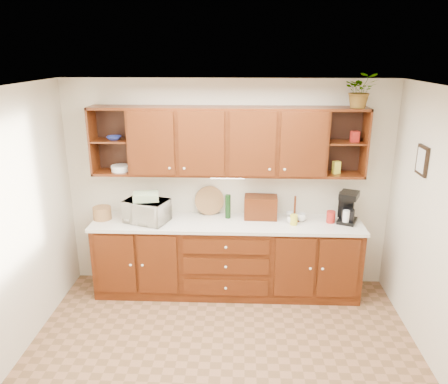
# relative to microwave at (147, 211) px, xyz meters

# --- Properties ---
(floor) EXTENTS (4.00, 4.00, 0.00)m
(floor) POSITION_rel_microwave_xyz_m (0.96, -1.40, -1.08)
(floor) COLOR #8C5F40
(floor) RESTS_ON ground
(ceiling) EXTENTS (4.00, 4.00, 0.00)m
(ceiling) POSITION_rel_microwave_xyz_m (0.96, -1.40, 1.52)
(ceiling) COLOR white
(ceiling) RESTS_ON back_wall
(back_wall) EXTENTS (4.00, 0.00, 4.00)m
(back_wall) POSITION_rel_microwave_xyz_m (0.96, 0.35, 0.22)
(back_wall) COLOR beige
(back_wall) RESTS_ON floor
(base_cabinets) EXTENTS (3.20, 0.60, 0.90)m
(base_cabinets) POSITION_rel_microwave_xyz_m (0.96, 0.05, -0.63)
(base_cabinets) COLOR #341405
(base_cabinets) RESTS_ON floor
(countertop) EXTENTS (3.24, 0.64, 0.04)m
(countertop) POSITION_rel_microwave_xyz_m (0.96, 0.04, -0.16)
(countertop) COLOR silver
(countertop) RESTS_ON base_cabinets
(upper_cabinets) EXTENTS (3.20, 0.33, 0.80)m
(upper_cabinets) POSITION_rel_microwave_xyz_m (0.97, 0.19, 0.82)
(upper_cabinets) COLOR #341405
(upper_cabinets) RESTS_ON back_wall
(undercabinet_light) EXTENTS (0.40, 0.05, 0.02)m
(undercabinet_light) POSITION_rel_microwave_xyz_m (0.96, 0.13, 0.39)
(undercabinet_light) COLOR white
(undercabinet_light) RESTS_ON upper_cabinets
(framed_picture) EXTENTS (0.03, 0.24, 0.30)m
(framed_picture) POSITION_rel_microwave_xyz_m (2.94, -0.50, 0.77)
(framed_picture) COLOR black
(framed_picture) RESTS_ON right_wall
(wicker_basket) EXTENTS (0.28, 0.28, 0.15)m
(wicker_basket) POSITION_rel_microwave_xyz_m (-0.56, 0.07, -0.06)
(wicker_basket) COLOR olive
(wicker_basket) RESTS_ON countertop
(microwave) EXTENTS (0.58, 0.48, 0.27)m
(microwave) POSITION_rel_microwave_xyz_m (0.00, 0.00, 0.00)
(microwave) COLOR beige
(microwave) RESTS_ON countertop
(towel_stack) EXTENTS (0.33, 0.27, 0.09)m
(towel_stack) POSITION_rel_microwave_xyz_m (0.00, 0.00, 0.18)
(towel_stack) COLOR #F1ED71
(towel_stack) RESTS_ON microwave
(wine_bottle) EXTENTS (0.09, 0.09, 0.30)m
(wine_bottle) POSITION_rel_microwave_xyz_m (0.96, 0.17, 0.01)
(wine_bottle) COLOR black
(wine_bottle) RESTS_ON countertop
(woven_tray) EXTENTS (0.37, 0.15, 0.36)m
(woven_tray) POSITION_rel_microwave_xyz_m (0.73, 0.29, -0.13)
(woven_tray) COLOR olive
(woven_tray) RESTS_ON countertop
(bread_box) EXTENTS (0.41, 0.26, 0.28)m
(bread_box) POSITION_rel_microwave_xyz_m (1.37, 0.19, 0.00)
(bread_box) COLOR #341405
(bread_box) RESTS_ON countertop
(mug_tree) EXTENTS (0.25, 0.27, 0.32)m
(mug_tree) POSITION_rel_microwave_xyz_m (1.77, 0.09, -0.09)
(mug_tree) COLOR #341405
(mug_tree) RESTS_ON countertop
(canister_red) EXTENTS (0.12, 0.12, 0.14)m
(canister_red) POSITION_rel_microwave_xyz_m (2.20, 0.07, -0.07)
(canister_red) COLOR #A41E17
(canister_red) RESTS_ON countertop
(canister_white) EXTENTS (0.10, 0.10, 0.18)m
(canister_white) POSITION_rel_microwave_xyz_m (2.36, 0.00, -0.05)
(canister_white) COLOR white
(canister_white) RESTS_ON countertop
(canister_yellow) EXTENTS (0.11, 0.11, 0.12)m
(canister_yellow) POSITION_rel_microwave_xyz_m (1.75, -0.02, -0.08)
(canister_yellow) COLOR gold
(canister_yellow) RESTS_ON countertop
(coffee_maker) EXTENTS (0.29, 0.32, 0.38)m
(coffee_maker) POSITION_rel_microwave_xyz_m (2.40, 0.11, 0.04)
(coffee_maker) COLOR black
(coffee_maker) RESTS_ON countertop
(bowl_stack) EXTENTS (0.20, 0.20, 0.04)m
(bowl_stack) POSITION_rel_microwave_xyz_m (-0.38, 0.18, 0.84)
(bowl_stack) COLOR navy
(bowl_stack) RESTS_ON upper_cabinets
(plate_stack) EXTENTS (0.23, 0.23, 0.07)m
(plate_stack) POSITION_rel_microwave_xyz_m (-0.33, 0.17, 0.48)
(plate_stack) COLOR white
(plate_stack) RESTS_ON upper_cabinets
(pantry_box_yellow) EXTENTS (0.10, 0.09, 0.15)m
(pantry_box_yellow) POSITION_rel_microwave_xyz_m (2.24, 0.17, 0.52)
(pantry_box_yellow) COLOR gold
(pantry_box_yellow) RESTS_ON upper_cabinets
(pantry_box_red) EXTENTS (0.10, 0.09, 0.12)m
(pantry_box_red) POSITION_rel_microwave_xyz_m (2.42, 0.16, 0.88)
(pantry_box_red) COLOR #A41E17
(pantry_box_red) RESTS_ON upper_cabinets
(potted_plant) EXTENTS (0.37, 0.33, 0.39)m
(potted_plant) POSITION_rel_microwave_xyz_m (2.42, 0.12, 1.41)
(potted_plant) COLOR #999999
(potted_plant) RESTS_ON upper_cabinets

